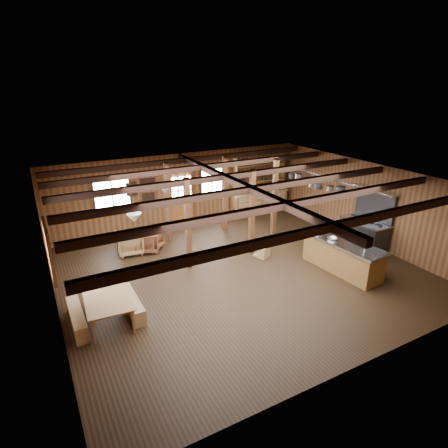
{
  "coord_description": "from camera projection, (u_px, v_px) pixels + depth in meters",
  "views": [
    {
      "loc": [
        -5.09,
        -8.48,
        5.38
      ],
      "look_at": [
        -0.22,
        0.59,
        1.37
      ],
      "focal_mm": 30.0,
      "sensor_mm": 36.0,
      "label": 1
    }
  ],
  "objects": [
    {
      "name": "step_stool",
      "position": [
        264.0,
        252.0,
        12.02
      ],
      "size": [
        0.51,
        0.45,
        0.37
      ],
      "primitive_type": "cube",
      "rotation": [
        0.0,
        0.0,
        0.44
      ],
      "color": "olive",
      "rests_on": "floor"
    },
    {
      "name": "bench_wall",
      "position": [
        77.0,
        319.0,
        8.63
      ],
      "size": [
        0.28,
        1.5,
        0.41
      ],
      "primitive_type": "cube",
      "color": "olive",
      "rests_on": "floor"
    },
    {
      "name": "armchair_a",
      "position": [
        149.0,
        239.0,
        12.53
      ],
      "size": [
        1.1,
        1.1,
        0.72
      ],
      "primitive_type": "imported",
      "rotation": [
        0.0,
        0.0,
        3.9
      ],
      "color": "brown",
      "rests_on": "floor"
    },
    {
      "name": "notice_boards",
      "position": [
        143.0,
        189.0,
        13.56
      ],
      "size": [
        1.08,
        0.03,
        0.9
      ],
      "color": "beige",
      "rests_on": "wall_back"
    },
    {
      "name": "counter_pot",
      "position": [
        319.0,
        228.0,
        11.68
      ],
      "size": [
        0.31,
        0.31,
        0.19
      ],
      "primitive_type": "cylinder",
      "color": "silver",
      "rests_on": "kitchen_island"
    },
    {
      "name": "pendant_lamps",
      "position": [
        151.0,
        202.0,
        10.17
      ],
      "size": [
        1.86,
        2.36,
        0.66
      ],
      "color": "#2E2D30",
      "rests_on": "ceiling"
    },
    {
      "name": "timber_posts",
      "position": [
        223.0,
        205.0,
        12.58
      ],
      "size": [
        3.95,
        2.35,
        2.8
      ],
      "color": "#402112",
      "rests_on": "floor"
    },
    {
      "name": "kitchen_island",
      "position": [
        342.0,
        256.0,
        11.1
      ],
      "size": [
        1.1,
        2.57,
        1.2
      ],
      "rotation": [
        0.0,
        0.0,
        0.09
      ],
      "color": "brown",
      "rests_on": "floor"
    },
    {
      "name": "window_back_left",
      "position": [
        112.0,
        194.0,
        13.09
      ],
      "size": [
        1.32,
        0.06,
        1.32
      ],
      "color": "white",
      "rests_on": "wall_back"
    },
    {
      "name": "bowl",
      "position": [
        332.0,
        239.0,
        11.04
      ],
      "size": [
        0.36,
        0.36,
        0.07
      ],
      "primitive_type": "imported",
      "rotation": [
        0.0,
        0.0,
        -0.36
      ],
      "color": "silver",
      "rests_on": "kitchen_island"
    },
    {
      "name": "bench_aisle",
      "position": [
        132.0,
        304.0,
        9.2
      ],
      "size": [
        0.28,
        1.48,
        0.41
      ],
      "primitive_type": "cube",
      "color": "olive",
      "rests_on": "floor"
    },
    {
      "name": "room",
      "position": [
        241.0,
        229.0,
        10.65
      ],
      "size": [
        10.04,
        9.04,
        2.84
      ],
      "color": "black",
      "rests_on": "ground"
    },
    {
      "name": "window_back_right",
      "position": [
        212.0,
        181.0,
        14.81
      ],
      "size": [
        1.02,
        0.06,
        1.32
      ],
      "color": "white",
      "rests_on": "wall_back"
    },
    {
      "name": "armchair_c",
      "position": [
        130.0,
        243.0,
        12.24
      ],
      "size": [
        0.87,
        0.89,
        0.74
      ],
      "primitive_type": "imported",
      "rotation": [
        0.0,
        0.0,
        3.04
      ],
      "color": "olive",
      "rests_on": "floor"
    },
    {
      "name": "armchair_b",
      "position": [
        147.0,
        241.0,
        12.4
      ],
      "size": [
        0.98,
        0.99,
        0.71
      ],
      "primitive_type": "imported",
      "rotation": [
        0.0,
        0.0,
        2.79
      ],
      "color": "#5A2F1B",
      "rests_on": "floor"
    },
    {
      "name": "dining_table",
      "position": [
        110.0,
        306.0,
        8.92
      ],
      "size": [
        1.15,
        1.92,
        0.65
      ],
      "primitive_type": "imported",
      "rotation": [
        0.0,
        0.0,
        1.51
      ],
      "color": "#976D44",
      "rests_on": "floor"
    },
    {
      "name": "back_counter",
      "position": [
        259.0,
        199.0,
        15.89
      ],
      "size": [
        2.55,
        0.6,
        2.45
      ],
      "color": "brown",
      "rests_on": "floor"
    },
    {
      "name": "ceiling_joists",
      "position": [
        238.0,
        183.0,
        10.33
      ],
      "size": [
        9.8,
        8.82,
        0.18
      ],
      "color": "black",
      "rests_on": "ceiling"
    },
    {
      "name": "commercial_range",
      "position": [
        366.0,
        229.0,
        12.59
      ],
      "size": [
        0.85,
        1.65,
        2.04
      ],
      "color": "#2E2D30",
      "rests_on": "floor"
    },
    {
      "name": "back_door",
      "position": [
        182.0,
        203.0,
        14.49
      ],
      "size": [
        1.02,
        0.08,
        2.15
      ],
      "color": "brown",
      "rests_on": "floor"
    },
    {
      "name": "pot_rack",
      "position": [
        319.0,
        183.0,
        11.82
      ],
      "size": [
        0.45,
        3.0,
        0.44
      ],
      "color": "#2E2D30",
      "rests_on": "ceiling"
    },
    {
      "name": "window_left",
      "position": [
        49.0,
        251.0,
        8.8
      ],
      "size": [
        0.14,
        1.24,
        1.32
      ],
      "color": "white",
      "rests_on": "wall_back"
    }
  ]
}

